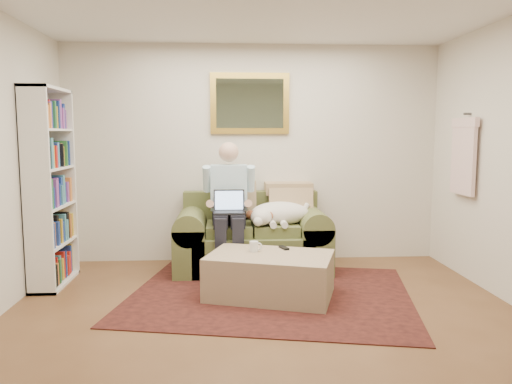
{
  "coord_description": "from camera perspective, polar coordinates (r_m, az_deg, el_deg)",
  "views": [
    {
      "loc": [
        -0.32,
        -3.53,
        1.54
      ],
      "look_at": [
        -0.02,
        1.52,
        0.95
      ],
      "focal_mm": 35.0,
      "sensor_mm": 36.0,
      "label": 1
    }
  ],
  "objects": [
    {
      "name": "room_shell",
      "position": [
        3.91,
        1.26,
        3.11
      ],
      "size": [
        4.51,
        5.0,
        2.61
      ],
      "color": "brown",
      "rests_on": "ground"
    },
    {
      "name": "rug",
      "position": [
        4.91,
        1.64,
        -11.57
      ],
      "size": [
        3.01,
        2.59,
        0.01
      ],
      "primitive_type": "cube",
      "rotation": [
        0.0,
        0.0,
        -0.2
      ],
      "color": "black",
      "rests_on": "room_shell"
    },
    {
      "name": "sofa",
      "position": [
        5.71,
        -0.47,
        -5.92
      ],
      "size": [
        1.72,
        0.88,
        1.03
      ],
      "color": "#576435",
      "rests_on": "room_shell"
    },
    {
      "name": "seated_man",
      "position": [
        5.47,
        -3.09,
        -1.93
      ],
      "size": [
        0.57,
        0.81,
        1.45
      ],
      "primitive_type": null,
      "color": "#8CC5D8",
      "rests_on": "sofa"
    },
    {
      "name": "laptop",
      "position": [
        5.4,
        -3.09,
        -1.67
      ],
      "size": [
        0.33,
        0.26,
        0.24
      ],
      "color": "black",
      "rests_on": "seated_man"
    },
    {
      "name": "sleeping_dog",
      "position": [
        5.58,
        2.75,
        -2.44
      ],
      "size": [
        0.71,
        0.45,
        0.26
      ],
      "primitive_type": null,
      "color": "white",
      "rests_on": "sofa"
    },
    {
      "name": "ottoman",
      "position": [
        4.78,
        1.62,
        -9.54
      ],
      "size": [
        1.3,
        1.04,
        0.41
      ],
      "primitive_type": "cube",
      "rotation": [
        0.0,
        0.0,
        -0.31
      ],
      "color": "tan",
      "rests_on": "room_shell"
    },
    {
      "name": "coffee_mug",
      "position": [
        4.82,
        -0.25,
        -6.25
      ],
      "size": [
        0.08,
        0.08,
        0.1
      ],
      "primitive_type": "cylinder",
      "color": "white",
      "rests_on": "ottoman"
    },
    {
      "name": "tv_remote",
      "position": [
        4.95,
        3.21,
        -6.38
      ],
      "size": [
        0.1,
        0.16,
        0.02
      ],
      "primitive_type": "cube",
      "rotation": [
        0.0,
        0.0,
        0.32
      ],
      "color": "black",
      "rests_on": "ottoman"
    },
    {
      "name": "bookshelf",
      "position": [
        5.46,
        -22.45,
        0.47
      ],
      "size": [
        0.28,
        0.8,
        2.0
      ],
      "primitive_type": null,
      "color": "white",
      "rests_on": "room_shell"
    },
    {
      "name": "wall_mirror",
      "position": [
        6.02,
        -0.71,
        10.08
      ],
      "size": [
        0.94,
        0.04,
        0.72
      ],
      "color": "gold",
      "rests_on": "room_shell"
    },
    {
      "name": "hanging_shirt",
      "position": [
        5.72,
        22.65,
        4.24
      ],
      "size": [
        0.06,
        0.52,
        0.9
      ],
      "primitive_type": null,
      "color": "#FBD4CF",
      "rests_on": "room_shell"
    }
  ]
}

